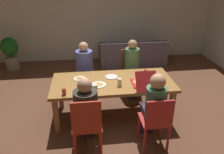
% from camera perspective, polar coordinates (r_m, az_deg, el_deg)
% --- Properties ---
extents(ground_plane, '(20.00, 20.00, 0.00)m').
position_cam_1_polar(ground_plane, '(4.40, 0.17, -9.56)').
color(ground_plane, brown).
extents(back_wall, '(6.95, 0.12, 2.79)m').
position_cam_1_polar(back_wall, '(6.85, -3.34, 15.96)').
color(back_wall, beige).
rests_on(back_wall, ground).
extents(dining_table, '(2.19, 0.99, 0.72)m').
position_cam_1_polar(dining_table, '(4.06, 0.18, -2.08)').
color(dining_table, '#9F6D36').
rests_on(dining_table, ground).
extents(chair_0, '(0.42, 0.42, 0.93)m').
position_cam_1_polar(chair_0, '(3.42, 11.22, -10.91)').
color(chair_0, '#B42B2A').
rests_on(chair_0, ground).
extents(person_0, '(0.31, 0.51, 1.24)m').
position_cam_1_polar(person_0, '(3.42, 10.79, -6.62)').
color(person_0, '#3C304D').
rests_on(person_0, ground).
extents(chair_1, '(0.43, 0.41, 0.97)m').
position_cam_1_polar(chair_1, '(4.99, 4.80, 2.13)').
color(chair_1, brown).
rests_on(chair_1, ground).
extents(person_1, '(0.30, 0.48, 1.24)m').
position_cam_1_polar(person_1, '(4.79, 5.24, 3.35)').
color(person_1, '#38364E').
rests_on(person_1, ground).
extents(chair_2, '(0.39, 0.39, 0.95)m').
position_cam_1_polar(chair_2, '(4.96, -6.95, 1.13)').
color(chair_2, brown).
rests_on(chair_2, ground).
extents(person_2, '(0.35, 0.50, 1.21)m').
position_cam_1_polar(person_2, '(4.76, -7.07, 3.05)').
color(person_2, '#342C4D').
rests_on(person_2, ground).
extents(chair_3, '(0.43, 0.46, 0.99)m').
position_cam_1_polar(chair_3, '(3.28, -6.45, -12.01)').
color(chair_3, '#AF311F').
rests_on(chair_3, ground).
extents(person_3, '(0.35, 0.51, 1.22)m').
position_cam_1_polar(person_3, '(3.29, -6.67, -7.81)').
color(person_3, '#3A323A').
rests_on(person_3, ground).
extents(pizza_box_0, '(0.35, 0.53, 0.32)m').
position_cam_1_polar(pizza_box_0, '(3.91, 7.84, -1.40)').
color(pizza_box_0, red).
rests_on(pizza_box_0, dining_table).
extents(plate_0, '(0.22, 0.22, 0.03)m').
position_cam_1_polar(plate_0, '(4.15, -8.32, -0.34)').
color(plate_0, white).
rests_on(plate_0, dining_table).
extents(plate_1, '(0.26, 0.26, 0.03)m').
position_cam_1_polar(plate_1, '(3.89, -3.36, -1.92)').
color(plate_1, white).
rests_on(plate_1, dining_table).
extents(plate_2, '(0.23, 0.23, 0.01)m').
position_cam_1_polar(plate_2, '(4.18, -0.10, 0.07)').
color(plate_2, white).
rests_on(plate_2, dining_table).
extents(drinking_glass_0, '(0.07, 0.07, 0.13)m').
position_cam_1_polar(drinking_glass_0, '(3.65, -4.26, -2.96)').
color(drinking_glass_0, silver).
rests_on(drinking_glass_0, dining_table).
extents(drinking_glass_1, '(0.07, 0.07, 0.13)m').
position_cam_1_polar(drinking_glass_1, '(3.84, 1.95, -1.33)').
color(drinking_glass_1, silver).
rests_on(drinking_glass_1, dining_table).
extents(drinking_glass_2, '(0.07, 0.07, 0.11)m').
position_cam_1_polar(drinking_glass_2, '(3.66, -12.19, -3.62)').
color(drinking_glass_2, '#BA472B').
rests_on(drinking_glass_2, dining_table).
extents(drinking_glass_3, '(0.07, 0.07, 0.10)m').
position_cam_1_polar(drinking_glass_3, '(4.32, 8.60, 1.32)').
color(drinking_glass_3, '#BA4D2C').
rests_on(drinking_glass_3, dining_table).
extents(couch, '(1.92, 0.83, 0.75)m').
position_cam_1_polar(couch, '(6.64, 5.22, 5.57)').
color(couch, '#554C5A').
rests_on(couch, ground).
extents(potted_plant, '(0.47, 0.47, 0.91)m').
position_cam_1_polar(potted_plant, '(6.79, -24.60, 5.94)').
color(potted_plant, gray).
rests_on(potted_plant, ground).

